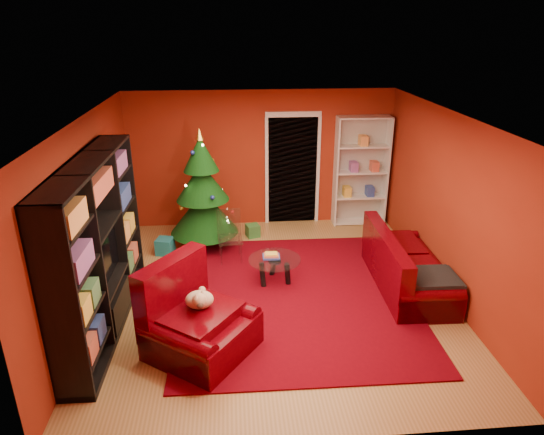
{
  "coord_description": "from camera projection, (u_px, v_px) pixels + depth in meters",
  "views": [
    {
      "loc": [
        -0.58,
        -6.21,
        3.75
      ],
      "look_at": [
        0.0,
        0.4,
        1.05
      ],
      "focal_mm": 32.0,
      "sensor_mm": 36.0,
      "label": 1
    }
  ],
  "objects": [
    {
      "name": "wall_right",
      "position": [
        451.0,
        206.0,
        6.9
      ],
      "size": [
        0.05,
        5.5,
        2.6
      ],
      "primitive_type": "cube",
      "color": "maroon",
      "rests_on": "ground"
    },
    {
      "name": "media_unit",
      "position": [
        97.0,
        248.0,
        6.04
      ],
      "size": [
        0.51,
        2.92,
        2.23
      ],
      "primitive_type": null,
      "rotation": [
        0.0,
        0.0,
        -0.02
      ],
      "color": "black",
      "rests_on": "floor"
    },
    {
      "name": "armchair",
      "position": [
        201.0,
        319.0,
        5.75
      ],
      "size": [
        1.65,
        1.65,
        0.92
      ],
      "primitive_type": null,
      "rotation": [
        0.0,
        0.0,
        0.94
      ],
      "color": "#3F0006",
      "rests_on": "rug"
    },
    {
      "name": "wall_back",
      "position": [
        261.0,
        159.0,
        9.26
      ],
      "size": [
        5.0,
        0.05,
        2.6
      ],
      "primitive_type": "cube",
      "color": "maroon",
      "rests_on": "ground"
    },
    {
      "name": "gift_box_teal",
      "position": [
        165.0,
        246.0,
        8.36
      ],
      "size": [
        0.33,
        0.33,
        0.28
      ],
      "primitive_type": "cube",
      "rotation": [
        0.0,
        0.0,
        -0.24
      ],
      "color": "#156A7B",
      "rests_on": "floor"
    },
    {
      "name": "rug",
      "position": [
        296.0,
        296.0,
        7.1
      ],
      "size": [
        3.37,
        3.92,
        0.02
      ],
      "primitive_type": "cube",
      "rotation": [
        0.0,
        0.0,
        -0.01
      ],
      "color": "#5E010B",
      "rests_on": "floor"
    },
    {
      "name": "ceiling",
      "position": [
        275.0,
        115.0,
        6.2
      ],
      "size": [
        5.0,
        5.5,
        0.05
      ],
      "primitive_type": "cube",
      "color": "silver",
      "rests_on": "wall_back"
    },
    {
      "name": "doorway",
      "position": [
        292.0,
        171.0,
        9.36
      ],
      "size": [
        1.06,
        0.6,
        2.16
      ],
      "primitive_type": null,
      "color": "black",
      "rests_on": "floor"
    },
    {
      "name": "floor",
      "position": [
        274.0,
        294.0,
        7.2
      ],
      "size": [
        5.0,
        5.5,
        0.05
      ],
      "primitive_type": "cube",
      "color": "olive",
      "rests_on": "ground"
    },
    {
      "name": "sofa",
      "position": [
        409.0,
        261.0,
        7.21
      ],
      "size": [
        0.96,
        2.05,
        0.87
      ],
      "primitive_type": null,
      "rotation": [
        0.0,
        0.0,
        1.54
      ],
      "color": "#3F0006",
      "rests_on": "rug"
    },
    {
      "name": "white_bookshelf",
      "position": [
        361.0,
        172.0,
        9.32
      ],
      "size": [
        1.01,
        0.37,
        2.17
      ],
      "primitive_type": null,
      "rotation": [
        0.0,
        0.0,
        -0.01
      ],
      "color": "white",
      "rests_on": "floor"
    },
    {
      "name": "coffee_table",
      "position": [
        275.0,
        270.0,
        7.4
      ],
      "size": [
        0.82,
        0.82,
        0.5
      ],
      "primitive_type": null,
      "rotation": [
        0.0,
        0.0,
        -0.03
      ],
      "color": "gray",
      "rests_on": "rug"
    },
    {
      "name": "gift_box_red",
      "position": [
        222.0,
        222.0,
        9.48
      ],
      "size": [
        0.25,
        0.25,
        0.21
      ],
      "primitive_type": "cube",
      "rotation": [
        0.0,
        0.0,
        -0.26
      ],
      "color": "maroon",
      "rests_on": "floor"
    },
    {
      "name": "dog",
      "position": [
        199.0,
        300.0,
        5.73
      ],
      "size": [
        0.48,
        0.5,
        0.3
      ],
      "primitive_type": null,
      "rotation": [
        0.0,
        0.0,
        0.94
      ],
      "color": "#D4AF8D",
      "rests_on": "armchair"
    },
    {
      "name": "wall_left",
      "position": [
        87.0,
        218.0,
        6.5
      ],
      "size": [
        0.05,
        5.5,
        2.6
      ],
      "primitive_type": "cube",
      "color": "maroon",
      "rests_on": "ground"
    },
    {
      "name": "acrylic_chair",
      "position": [
        230.0,
        240.0,
        8.02
      ],
      "size": [
        0.43,
        0.47,
        0.78
      ],
      "primitive_type": null,
      "rotation": [
        0.0,
        0.0,
        0.08
      ],
      "color": "#66605B",
      "rests_on": "rug"
    },
    {
      "name": "gift_box_green",
      "position": [
        253.0,
        231.0,
        9.05
      ],
      "size": [
        0.28,
        0.28,
        0.23
      ],
      "primitive_type": "cube",
      "rotation": [
        0.0,
        0.0,
        0.28
      ],
      "color": "#296E2E",
      "rests_on": "floor"
    },
    {
      "name": "christmas_tree",
      "position": [
        203.0,
        191.0,
        8.35
      ],
      "size": [
        1.32,
        1.32,
        2.13
      ],
      "primitive_type": null,
      "rotation": [
        0.0,
        0.0,
        -0.11
      ],
      "color": "black",
      "rests_on": "floor"
    }
  ]
}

